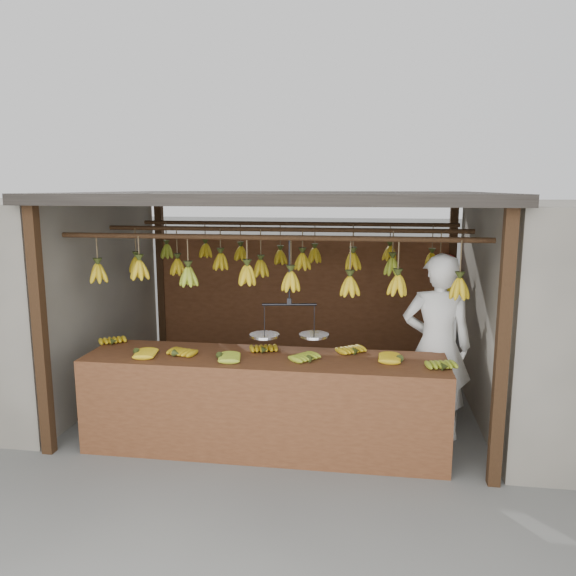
# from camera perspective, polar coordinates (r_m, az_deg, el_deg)

# --- Properties ---
(ground) EXTENTS (80.00, 80.00, 0.00)m
(ground) POSITION_cam_1_polar(r_m,az_deg,el_deg) (6.58, -0.39, -11.68)
(ground) COLOR #5B5B57
(stall) EXTENTS (4.30, 3.30, 2.40)m
(stall) POSITION_cam_1_polar(r_m,az_deg,el_deg) (6.45, 0.04, 5.92)
(stall) COLOR black
(stall) RESTS_ON ground
(counter) EXTENTS (3.43, 0.77, 0.96)m
(counter) POSITION_cam_1_polar(r_m,az_deg,el_deg) (5.20, -2.67, -9.41)
(counter) COLOR #59311A
(counter) RESTS_ON ground
(hanging_bananas) EXTENTS (3.58, 2.22, 0.40)m
(hanging_bananas) POSITION_cam_1_polar(r_m,az_deg,el_deg) (6.16, -0.45, 2.32)
(hanging_bananas) COLOR gold
(hanging_bananas) RESTS_ON ground
(balance_scale) EXTENTS (0.73, 0.34, 0.93)m
(balance_scale) POSITION_cam_1_polar(r_m,az_deg,el_deg) (5.25, 0.13, -4.32)
(balance_scale) COLOR black
(balance_scale) RESTS_ON ground
(vendor) EXTENTS (0.67, 0.44, 1.84)m
(vendor) POSITION_cam_1_polar(r_m,az_deg,el_deg) (5.69, 14.88, -5.77)
(vendor) COLOR white
(vendor) RESTS_ON ground
(bag_bundles) EXTENTS (0.08, 0.26, 1.24)m
(bag_bundles) POSITION_cam_1_polar(r_m,az_deg,el_deg) (7.60, 15.83, -1.37)
(bag_bundles) COLOR red
(bag_bundles) RESTS_ON ground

